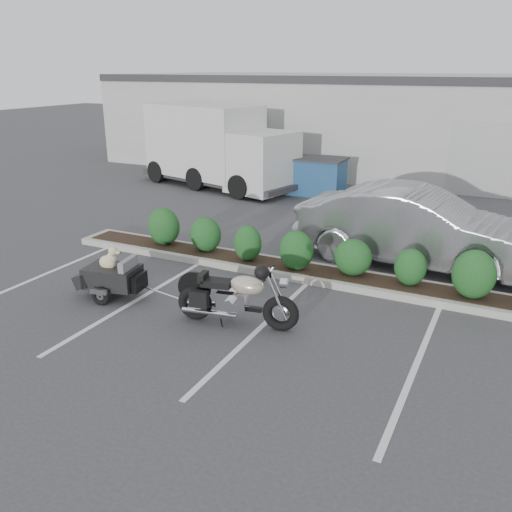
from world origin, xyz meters
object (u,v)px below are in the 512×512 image
at_px(sedan, 415,227).
at_px(delivery_truck, 218,148).
at_px(pet_trailer, 112,276).
at_px(dumpster, 317,176).
at_px(motorcycle, 236,298).

relative_size(sedan, delivery_truck, 0.78).
distance_m(pet_trailer, dumpster, 10.43).
bearing_deg(pet_trailer, delivery_truck, 98.68).
bearing_deg(motorcycle, sedan, 54.84).
xyz_separation_m(pet_trailer, delivery_truck, (-3.36, 10.03, 0.99)).
height_order(pet_trailer, delivery_truck, delivery_truck).
distance_m(motorcycle, delivery_truck, 11.82).
bearing_deg(motorcycle, delivery_truck, 111.61).
bearing_deg(pet_trailer, dumpster, 77.74).
relative_size(motorcycle, dumpster, 1.12).
height_order(motorcycle, delivery_truck, delivery_truck).
relative_size(motorcycle, sedan, 0.42).
distance_m(sedan, dumpster, 7.39).
distance_m(motorcycle, sedan, 5.10).
height_order(motorcycle, pet_trailer, motorcycle).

